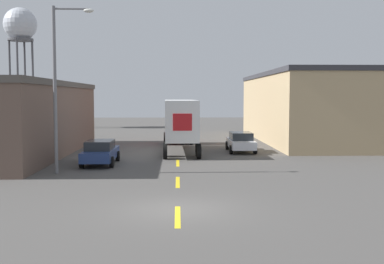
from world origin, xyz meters
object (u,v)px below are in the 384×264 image
object	(u,v)px
parked_car_right_far	(241,142)
parked_car_left_far	(100,152)
semi_truck	(180,120)
street_lamp	(59,79)
water_tower	(20,27)

from	to	relation	value
parked_car_right_far	parked_car_left_far	distance (m)	11.78
semi_truck	street_lamp	distance (m)	13.48
parked_car_right_far	water_tower	bearing A→B (deg)	131.51
parked_car_left_far	parked_car_right_far	bearing A→B (deg)	34.29
semi_truck	street_lamp	size ratio (longest dim) A/B	1.38
water_tower	parked_car_right_far	bearing A→B (deg)	-48.49
semi_truck	parked_car_left_far	bearing A→B (deg)	-124.05
parked_car_right_far	street_lamp	world-z (taller)	street_lamp
parked_car_left_far	water_tower	world-z (taller)	water_tower
parked_car_right_far	water_tower	distance (m)	41.44
parked_car_left_far	street_lamp	bearing A→B (deg)	-114.94
water_tower	street_lamp	distance (m)	43.15
water_tower	street_lamp	xyz separation A→B (m)	(14.75, -39.67, -8.38)
semi_truck	parked_car_right_far	xyz separation A→B (m)	(4.71, -1.22, -1.59)
parked_car_right_far	water_tower	world-z (taller)	water_tower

